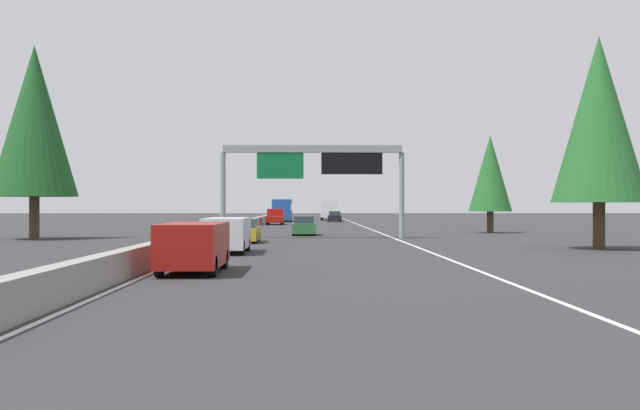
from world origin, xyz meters
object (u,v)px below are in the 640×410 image
conifer_right_near (599,120)px  sedan_distant_a (244,231)px  sign_gantry_overhead (315,164)px  box_truck_far_center (329,210)px  sedan_far_left (304,226)px  bus_mid_center (282,209)px  sedan_distant_b (335,217)px  pickup_mid_left (275,217)px  conifer_left_near (34,121)px  minivan_near_center (227,233)px  conifer_right_mid (490,174)px  minivan_far_right (194,245)px

conifer_right_near → sedan_distant_a: bearing=68.1°
sign_gantry_overhead → box_truck_far_center: 67.86m
sedan_far_left → bus_mid_center: (51.88, 3.33, 1.03)m
sedan_distant_b → sedan_distant_a: bearing=172.8°
sedan_distant_a → pickup_mid_left: size_ratio=0.79×
sedan_far_left → box_truck_far_center: 61.36m
bus_mid_center → conifer_left_near: bearing=165.8°
sedan_far_left → minivan_near_center: 23.06m
sedan_distant_b → sedan_far_left: bearing=175.3°
sedan_distant_b → box_truck_far_center: box_truck_far_center is taller
sign_gantry_overhead → minivan_near_center: bearing=164.9°
conifer_right_mid → sedan_distant_a: bearing=131.1°
conifer_right_mid → minivan_near_center: bearing=145.2°
sign_gantry_overhead → conifer_right_near: bearing=-131.9°
bus_mid_center → sedan_distant_b: (-3.52, -7.32, -1.03)m
box_truck_far_center → conifer_right_near: (-80.96, -12.03, 5.18)m
box_truck_far_center → bus_mid_center: bearing=143.8°
conifer_left_near → sedan_distant_b: bearing=-21.8°
minivan_far_right → sedan_distant_b: 82.53m
sedan_distant_a → box_truck_far_center: box_truck_far_center is taller
minivan_far_right → minivan_near_center: size_ratio=1.00×
sedan_distant_b → conifer_left_near: bearing=158.2°
sedan_distant_a → box_truck_far_center: bearing=-5.6°
minivan_far_right → pickup_mid_left: (67.18, -0.00, -0.04)m
sedan_far_left → conifer_right_near: size_ratio=0.39×
sedan_distant_b → minivan_near_center: (-71.14, 7.59, 0.27)m
sedan_distant_a → sedan_distant_b: 60.82m
pickup_mid_left → conifer_left_near: 43.61m
sedan_far_left → minivan_near_center: minivan_near_center is taller
pickup_mid_left → minivan_near_center: size_ratio=1.12×
sedan_distant_a → box_truck_far_center: size_ratio=0.52×
sign_gantry_overhead → minivan_far_right: (-27.36, 4.39, -4.17)m
sedan_distant_b → box_truck_far_center: (12.89, 0.47, 0.93)m
sedan_distant_a → sedan_far_left: size_ratio=1.00×
bus_mid_center → pickup_mid_left: bearing=179.2°
sedan_distant_a → sedan_distant_b: size_ratio=1.00×
sedan_distant_a → bus_mid_center: bearing=-0.3°
box_truck_far_center → conifer_left_near: 72.02m
sedan_distant_b → pickup_mid_left: (-15.00, 7.59, 0.23)m
bus_mid_center → box_truck_far_center: size_ratio=1.35×
sign_gantry_overhead → bus_mid_center: size_ratio=1.10×
box_truck_far_center → minivan_near_center: 84.34m
sedan_distant_a → bus_mid_center: size_ratio=0.38×
minivan_near_center → conifer_left_near: bearing=43.0°
minivan_near_center → conifer_right_near: size_ratio=0.45×
bus_mid_center → pickup_mid_left: size_ratio=2.05×
pickup_mid_left → conifer_left_near: size_ratio=0.43×
minivan_near_center → conifer_right_mid: conifer_right_mid is taller
sedan_distant_b → minivan_near_center: 71.54m
sedan_far_left → sedan_distant_b: bearing=-4.7°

